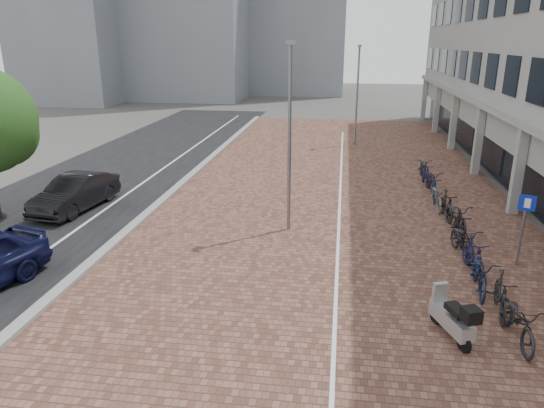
# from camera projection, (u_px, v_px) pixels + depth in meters

# --- Properties ---
(ground) EXTENTS (140.00, 140.00, 0.00)m
(ground) POSITION_uv_depth(u_px,v_px,m) (234.00, 344.00, 11.03)
(ground) COLOR #474442
(ground) RESTS_ON ground
(plaza_brick) EXTENTS (14.50, 42.00, 0.04)m
(plaza_brick) POSITION_uv_depth(u_px,v_px,m) (336.00, 191.00, 22.04)
(plaza_brick) COLOR brown
(plaza_brick) RESTS_ON ground
(street_asphalt) EXTENTS (8.00, 50.00, 0.03)m
(street_asphalt) POSITION_uv_depth(u_px,v_px,m) (102.00, 182.00, 23.51)
(street_asphalt) COLOR black
(street_asphalt) RESTS_ON ground
(curb) EXTENTS (0.35, 42.00, 0.14)m
(curb) POSITION_uv_depth(u_px,v_px,m) (181.00, 184.00, 22.97)
(curb) COLOR gray
(curb) RESTS_ON ground
(lane_line) EXTENTS (0.12, 44.00, 0.00)m
(lane_line) POSITION_uv_depth(u_px,v_px,m) (142.00, 183.00, 23.24)
(lane_line) COLOR white
(lane_line) RESTS_ON street_asphalt
(parking_line) EXTENTS (0.10, 30.00, 0.00)m
(parking_line) POSITION_uv_depth(u_px,v_px,m) (340.00, 191.00, 22.00)
(parking_line) COLOR white
(parking_line) RESTS_ON plaza_brick
(car_dark) EXTENTS (1.97, 4.33, 1.38)m
(car_dark) POSITION_uv_depth(u_px,v_px,m) (75.00, 193.00, 19.53)
(car_dark) COLOR black
(car_dark) RESTS_ON ground
(scooter_front) EXTENTS (1.04, 1.70, 1.12)m
(scooter_front) POSITION_uv_depth(u_px,v_px,m) (452.00, 316.00, 11.09)
(scooter_front) COLOR #BABABF
(scooter_front) RESTS_ON ground
(parking_sign) EXTENTS (0.44, 0.20, 2.21)m
(parking_sign) POSITION_uv_depth(u_px,v_px,m) (524.00, 220.00, 14.38)
(parking_sign) COLOR slate
(parking_sign) RESTS_ON ground
(lamp_near) EXTENTS (0.12, 0.12, 6.33)m
(lamp_near) POSITION_uv_depth(u_px,v_px,m) (289.00, 142.00, 16.65)
(lamp_near) COLOR slate
(lamp_near) RESTS_ON ground
(lamp_far) EXTENTS (0.12, 0.12, 6.05)m
(lamp_far) POSITION_uv_depth(u_px,v_px,m) (357.00, 97.00, 31.02)
(lamp_far) COLOR gray
(lamp_far) RESTS_ON ground
(bike_row) EXTENTS (1.23, 15.80, 1.05)m
(bike_row) POSITION_uv_depth(u_px,v_px,m) (451.00, 216.00, 17.48)
(bike_row) COLOR black
(bike_row) RESTS_ON ground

